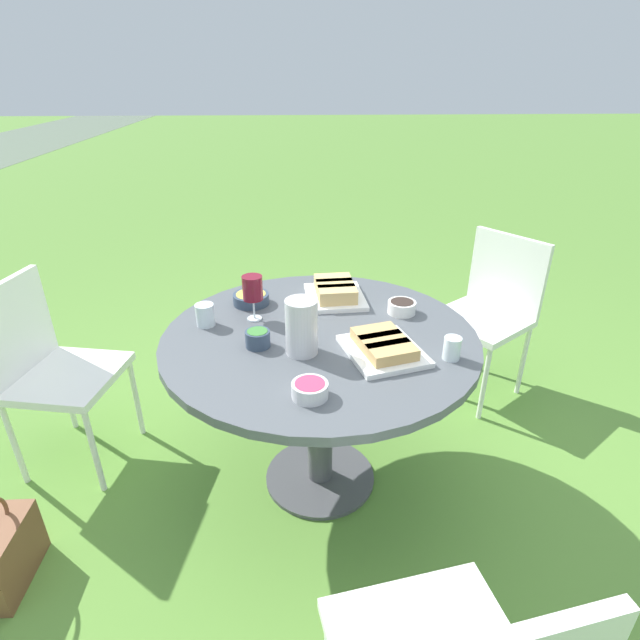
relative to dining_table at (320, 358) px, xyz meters
name	(u,v)px	position (x,y,z in m)	size (l,w,h in m)	color
ground_plane	(320,477)	(0.00, 0.00, -0.64)	(40.00, 40.00, 0.00)	#5B8C38
dining_table	(320,358)	(0.00, 0.00, 0.00)	(1.23, 1.23, 0.75)	#4C4C51
chair_near_left	(47,361)	(0.22, 1.19, -0.11)	(0.51, 0.49, 0.89)	white
chair_far_back	(491,304)	(0.71, -0.97, -0.11)	(0.60, 0.60, 0.89)	white
water_pitcher	(302,327)	(-0.14, 0.07, 0.22)	(0.13, 0.12, 0.21)	silver
wine_glass	(253,289)	(0.14, 0.26, 0.25)	(0.08, 0.08, 0.19)	silver
platter_bread_main	(383,347)	(-0.16, -0.22, 0.14)	(0.36, 0.33, 0.06)	white
platter_charcuterie	(335,291)	(0.32, -0.08, 0.15)	(0.31, 0.27, 0.08)	white
bowl_fries	(251,298)	(0.29, 0.29, 0.14)	(0.16, 0.16, 0.05)	#334256
bowl_salad	(258,338)	(-0.09, 0.23, 0.15)	(0.09, 0.09, 0.06)	#334256
bowl_olives	(402,307)	(0.17, -0.35, 0.14)	(0.12, 0.12, 0.05)	white
bowl_dip_red	(310,389)	(-0.41, 0.05, 0.14)	(0.12, 0.12, 0.05)	silver
cup_water_near	(205,315)	(0.10, 0.45, 0.16)	(0.07, 0.07, 0.09)	silver
cup_water_far	(452,348)	(-0.21, -0.46, 0.15)	(0.06, 0.06, 0.08)	silver
handbag	(4,555)	(-0.45, 1.15, -0.51)	(0.30, 0.14, 0.37)	brown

